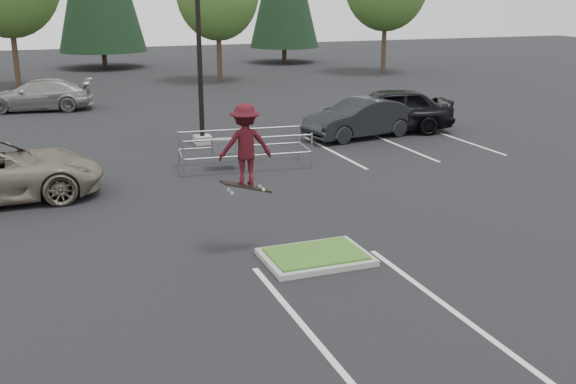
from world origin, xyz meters
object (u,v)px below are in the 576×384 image
object	(u,v)px
skateboarder	(245,145)
car_r_black	(387,110)
car_r_charc	(360,118)
car_far_silver	(39,95)
cart_corral	(230,146)
light_pole	(198,18)

from	to	relation	value
skateboarder	car_r_black	bearing A→B (deg)	-126.67
skateboarder	car_r_charc	world-z (taller)	skateboarder
skateboarder	car_r_black	xyz separation A→B (m)	(9.20, 10.50, -1.47)
skateboarder	car_far_silver	world-z (taller)	skateboarder
cart_corral	car_r_charc	distance (m)	6.70
cart_corral	car_far_silver	xyz separation A→B (m)	(-5.45, 13.95, -0.00)
light_pole	skateboarder	world-z (taller)	light_pole
light_pole	car_r_charc	distance (m)	7.19
light_pole	car_far_silver	size ratio (longest dim) A/B	2.01
cart_corral	car_far_silver	distance (m)	14.98
light_pole	cart_corral	bearing A→B (deg)	-90.75
cart_corral	skateboarder	size ratio (longest dim) A/B	2.16
skateboarder	car_r_charc	size ratio (longest dim) A/B	0.43
cart_corral	skateboarder	bearing A→B (deg)	-97.56
skateboarder	car_far_silver	bearing A→B (deg)	-75.19
car_r_black	car_r_charc	bearing A→B (deg)	-58.40
car_r_black	light_pole	bearing A→B (deg)	-83.38
light_pole	cart_corral	distance (m)	5.50
light_pole	car_r_black	world-z (taller)	light_pole
car_r_charc	car_far_silver	distance (m)	15.97
car_r_charc	skateboarder	bearing A→B (deg)	-48.31
car_r_charc	car_r_black	distance (m)	1.62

